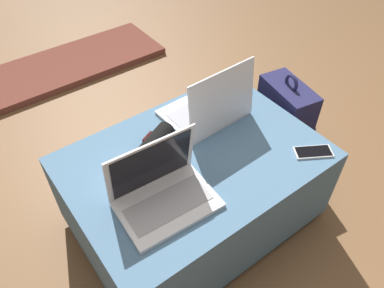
{
  "coord_description": "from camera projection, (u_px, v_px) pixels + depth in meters",
  "views": [
    {
      "loc": [
        -0.6,
        -0.79,
        1.46
      ],
      "look_at": [
        -0.02,
        -0.0,
        0.5
      ],
      "focal_mm": 35.0,
      "sensor_mm": 36.0,
      "label": 1
    }
  ],
  "objects": [
    {
      "name": "wrist_brace",
      "position": [
        156.0,
        141.0,
        1.45
      ],
      "size": [
        0.18,
        0.14,
        0.07
      ],
      "rotation": [
        0.0,
        0.0,
        3.58
      ],
      "color": "black",
      "rests_on": "ottoman"
    },
    {
      "name": "ground_plane",
      "position": [
        194.0,
        219.0,
        1.74
      ],
      "size": [
        14.0,
        14.0,
        0.0
      ],
      "primitive_type": "plane",
      "color": "brown"
    },
    {
      "name": "ottoman",
      "position": [
        194.0,
        190.0,
        1.59
      ],
      "size": [
        0.98,
        0.7,
        0.42
      ],
      "color": "#2A3D4E",
      "rests_on": "ground_plane"
    },
    {
      "name": "laptop_near",
      "position": [
        162.0,
        191.0,
        1.26
      ],
      "size": [
        0.34,
        0.24,
        0.24
      ],
      "rotation": [
        0.0,
        0.0,
        -0.06
      ],
      "color": "silver",
      "rests_on": "ottoman"
    },
    {
      "name": "laptop_far",
      "position": [
        209.0,
        108.0,
        1.56
      ],
      "size": [
        0.34,
        0.27,
        0.27
      ],
      "rotation": [
        0.0,
        0.0,
        3.18
      ],
      "color": "silver",
      "rests_on": "ottoman"
    },
    {
      "name": "cell_phone",
      "position": [
        313.0,
        152.0,
        1.45
      ],
      "size": [
        0.16,
        0.13,
        0.01
      ],
      "rotation": [
        0.0,
        0.0,
        4.17
      ],
      "color": "white",
      "rests_on": "ottoman"
    },
    {
      "name": "fireplace_hearth",
      "position": [
        62.0,
        67.0,
        2.6
      ],
      "size": [
        1.4,
        0.5,
        0.04
      ],
      "color": "brown",
      "rests_on": "ground_plane"
    },
    {
      "name": "backpack",
      "position": [
        284.0,
        124.0,
        1.89
      ],
      "size": [
        0.24,
        0.31,
        0.51
      ],
      "rotation": [
        0.0,
        0.0,
        1.39
      ],
      "color": "#23234C",
      "rests_on": "ground_plane"
    }
  ]
}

